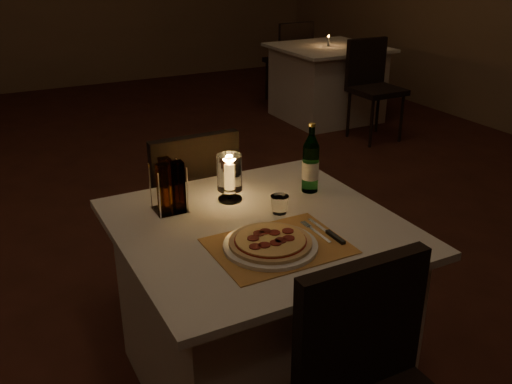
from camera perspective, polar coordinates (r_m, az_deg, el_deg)
name	(u,v)px	position (r m, az deg, el deg)	size (l,w,h in m)	color
floor	(136,299)	(3.07, -11.88, -10.43)	(8.00, 10.00, 0.02)	#431E15
main_table	(258,307)	(2.28, 0.24, -11.46)	(1.00, 1.00, 0.74)	silver
chair_far	(189,200)	(2.76, -6.69, -0.80)	(0.42, 0.42, 0.90)	black
placemat	(278,246)	(1.94, 2.23, -5.41)	(0.45, 0.34, 0.00)	#C58B44
plate	(270,246)	(1.92, 1.45, -5.38)	(0.32, 0.32, 0.01)	white
pizza	(270,241)	(1.91, 1.45, -4.95)	(0.28, 0.28, 0.02)	#D8B77F
fork	(314,230)	(2.04, 5.80, -3.84)	(0.02, 0.18, 0.00)	silver
knife	(332,235)	(2.01, 7.58, -4.24)	(0.02, 0.22, 0.01)	black
tumbler	(280,204)	(2.16, 2.37, -1.26)	(0.07, 0.07, 0.07)	white
water_bottle	(311,164)	(2.33, 5.48, 2.77)	(0.07, 0.07, 0.29)	#5FB067
hurricane_candle	(229,174)	(2.24, -2.67, 1.80)	(0.10, 0.10, 0.19)	white
cruet_caddy	(169,188)	(2.17, -8.65, 0.37)	(0.12, 0.12, 0.21)	white
neighbor_table_right	(327,82)	(5.99, 7.07, 10.82)	(1.00, 1.00, 0.74)	silver
neighbor_chair_ra	(372,79)	(5.39, 11.49, 11.02)	(0.42, 0.42, 0.90)	black
neighbor_chair_rb	(291,54)	(6.54, 3.54, 13.59)	(0.42, 0.42, 0.90)	black
neighbor_candle_right	(329,41)	(5.91, 7.27, 14.73)	(0.03, 0.03, 0.11)	white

